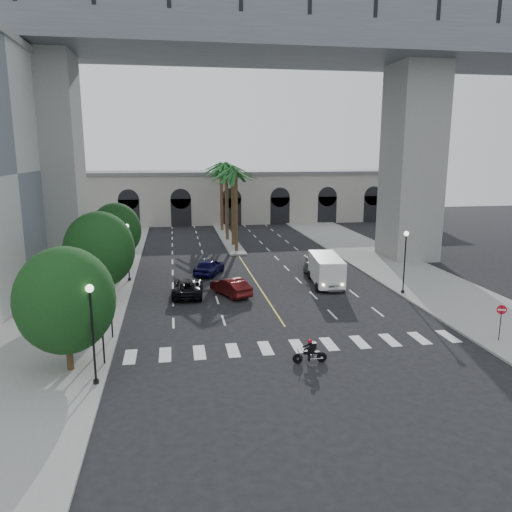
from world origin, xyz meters
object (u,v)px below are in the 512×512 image
at_px(car_c, 188,287).
at_px(car_e, 209,266).
at_px(lamp_post_left_far, 128,247).
at_px(car_b, 231,287).
at_px(car_d, 315,262).
at_px(lamp_post_right, 405,257).
at_px(traffic_signal_far, 111,302).
at_px(pedestrian_a, 85,305).
at_px(cargo_van, 326,269).
at_px(pedestrian_b, 102,313).
at_px(do_not_enter_sign, 501,315).
at_px(car_a, 331,281).
at_px(lamp_post_left_near, 92,326).
at_px(traffic_signal_near, 102,323).
at_px(motorcycle_rider, 311,352).

relative_size(car_c, car_e, 1.11).
bearing_deg(lamp_post_left_far, car_b, -33.99).
xyz_separation_m(car_b, car_c, (-3.51, 0.50, -0.01)).
height_order(car_b, car_c, car_b).
bearing_deg(car_d, car_e, 21.73).
bearing_deg(lamp_post_right, car_e, 148.07).
bearing_deg(traffic_signal_far, lamp_post_right, 15.98).
bearing_deg(car_b, pedestrian_a, -1.39).
distance_m(cargo_van, pedestrian_b, 19.84).
relative_size(car_b, do_not_enter_sign, 1.83).
height_order(traffic_signal_far, car_a, traffic_signal_far).
height_order(lamp_post_left_far, pedestrian_b, lamp_post_left_far).
relative_size(car_d, car_e, 1.13).
bearing_deg(car_e, lamp_post_left_far, 36.26).
relative_size(cargo_van, pedestrian_b, 4.09).
bearing_deg(traffic_signal_far, car_e, 65.55).
xyz_separation_m(lamp_post_left_near, pedestrian_a, (-2.17, 10.59, -2.10)).
distance_m(car_c, car_d, 14.88).
height_order(car_a, pedestrian_b, pedestrian_b).
height_order(car_e, cargo_van, cargo_van).
bearing_deg(lamp_post_left_near, traffic_signal_far, 89.12).
bearing_deg(pedestrian_a, traffic_signal_far, -68.64).
distance_m(traffic_signal_near, pedestrian_b, 6.90).
bearing_deg(traffic_signal_far, lamp_post_left_near, -90.88).
bearing_deg(traffic_signal_far, car_a, 28.22).
relative_size(lamp_post_left_far, car_a, 1.36).
xyz_separation_m(car_e, do_not_enter_sign, (16.48, -20.60, 0.97)).
xyz_separation_m(lamp_post_right, car_a, (-5.35, 2.81, -2.55)).
bearing_deg(lamp_post_right, car_d, 115.25).
height_order(lamp_post_left_far, pedestrian_a, lamp_post_left_far).
bearing_deg(lamp_post_left_far, car_c, -46.09).
bearing_deg(traffic_signal_far, car_d, 42.30).
height_order(traffic_signal_near, pedestrian_a, traffic_signal_near).
xyz_separation_m(traffic_signal_far, car_c, (5.03, 9.17, -1.79)).
height_order(lamp_post_left_far, car_c, lamp_post_left_far).
distance_m(car_d, pedestrian_b, 23.43).
xyz_separation_m(lamp_post_left_far, motorcycle_rider, (11.52, -20.00, -2.58)).
xyz_separation_m(car_e, pedestrian_b, (-8.25, -13.44, 0.12)).
bearing_deg(car_c, pedestrian_a, 38.80).
relative_size(motorcycle_rider, do_not_enter_sign, 0.81).
bearing_deg(lamp_post_left_far, do_not_enter_sign, -38.50).
distance_m(pedestrian_a, pedestrian_b, 1.97).
bearing_deg(lamp_post_right, traffic_signal_far, -164.02).
xyz_separation_m(motorcycle_rider, do_not_enter_sign, (12.38, 0.99, 1.13)).
distance_m(car_c, do_not_enter_sign, 23.25).
bearing_deg(cargo_van, lamp_post_left_far, 173.70).
bearing_deg(car_c, cargo_van, -170.02).
relative_size(car_c, do_not_enter_sign, 2.14).
bearing_deg(car_e, do_not_enter_sign, 152.85).
xyz_separation_m(lamp_post_right, car_d, (-4.67, 9.91, -2.45)).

